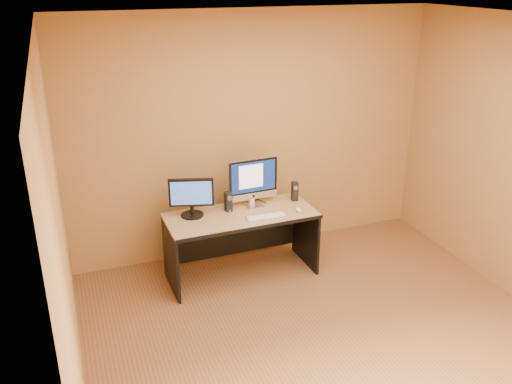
# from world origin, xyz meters

# --- Properties ---
(floor) EXTENTS (4.00, 4.00, 0.00)m
(floor) POSITION_xyz_m (0.00, 0.00, 0.00)
(floor) COLOR brown
(floor) RESTS_ON ground
(walls) EXTENTS (4.00, 4.00, 2.60)m
(walls) POSITION_xyz_m (0.00, 0.00, 1.30)
(walls) COLOR olive
(walls) RESTS_ON ground
(ceiling) EXTENTS (4.00, 4.00, 0.00)m
(ceiling) POSITION_xyz_m (0.00, 0.00, 2.60)
(ceiling) COLOR white
(ceiling) RESTS_ON walls
(desk) EXTENTS (1.50, 0.68, 0.69)m
(desk) POSITION_xyz_m (-0.35, 1.40, 0.34)
(desk) COLOR tan
(desk) RESTS_ON ground
(imac) EXTENTS (0.54, 0.22, 0.51)m
(imac) POSITION_xyz_m (-0.16, 1.56, 0.94)
(imac) COLOR #B8B7BC
(imac) RESTS_ON desk
(second_monitor) EXTENTS (0.49, 0.34, 0.39)m
(second_monitor) POSITION_xyz_m (-0.81, 1.54, 0.88)
(second_monitor) COLOR black
(second_monitor) RESTS_ON desk
(speaker_left) EXTENTS (0.07, 0.07, 0.20)m
(speaker_left) POSITION_xyz_m (-0.44, 1.52, 0.79)
(speaker_left) COLOR black
(speaker_left) RESTS_ON desk
(speaker_right) EXTENTS (0.07, 0.07, 0.20)m
(speaker_right) POSITION_xyz_m (0.30, 1.54, 0.79)
(speaker_right) COLOR black
(speaker_right) RESTS_ON desk
(keyboard) EXTENTS (0.40, 0.11, 0.02)m
(keyboard) POSITION_xyz_m (-0.14, 1.25, 0.70)
(keyboard) COLOR silver
(keyboard) RESTS_ON desk
(mouse) EXTENTS (0.06, 0.10, 0.03)m
(mouse) POSITION_xyz_m (0.22, 1.27, 0.70)
(mouse) COLOR silver
(mouse) RESTS_ON desk
(cable_a) EXTENTS (0.08, 0.19, 0.01)m
(cable_a) POSITION_xyz_m (-0.05, 1.65, 0.69)
(cable_a) COLOR black
(cable_a) RESTS_ON desk
(cable_b) EXTENTS (0.08, 0.15, 0.01)m
(cable_b) POSITION_xyz_m (-0.09, 1.67, 0.69)
(cable_b) COLOR black
(cable_b) RESTS_ON desk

